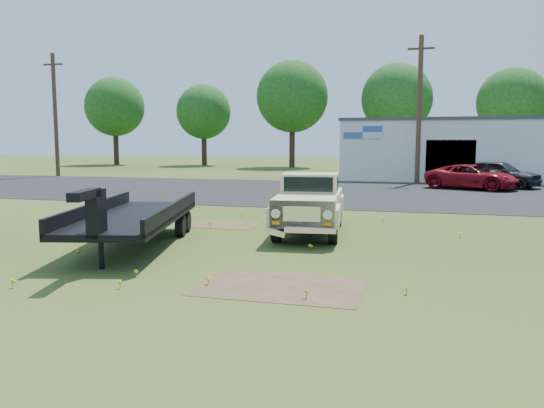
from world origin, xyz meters
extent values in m
plane|color=#2F4917|center=(0.00, 0.00, 0.00)|extent=(140.00, 140.00, 0.00)
cube|color=black|center=(0.00, 15.00, 0.00)|extent=(90.00, 14.00, 0.02)
cube|color=#4D3B29|center=(1.50, -3.00, 0.00)|extent=(3.00, 2.00, 0.01)
cube|color=#4D3B29|center=(-2.00, 3.50, 0.00)|extent=(2.20, 1.60, 0.01)
cube|color=silver|center=(6.00, 27.00, 2.00)|extent=(14.00, 8.00, 4.00)
cube|color=#3F3F44|center=(6.00, 27.00, 4.05)|extent=(14.20, 8.20, 0.20)
cube|color=black|center=(6.00, 23.05, 1.60)|extent=(3.00, 0.10, 2.20)
cube|color=silver|center=(0.50, 22.95, 3.20)|extent=(2.50, 0.08, 0.80)
cylinder|color=#3F2C1D|center=(-22.00, 22.00, 4.50)|extent=(0.30, 0.30, 9.00)
cube|color=#3F2C1D|center=(-22.00, 22.00, 8.20)|extent=(1.60, 0.12, 0.12)
cylinder|color=#3F2C1D|center=(4.00, 22.00, 4.50)|extent=(0.30, 0.30, 9.00)
cube|color=#3F2C1D|center=(4.00, 22.00, 8.20)|extent=(1.60, 0.12, 0.12)
cylinder|color=#332217|center=(-28.00, 40.00, 1.80)|extent=(0.56, 0.56, 3.60)
sphere|color=#164112|center=(-28.00, 40.00, 6.32)|extent=(6.40, 6.40, 6.40)
cylinder|color=#332217|center=(-18.00, 41.00, 1.62)|extent=(0.56, 0.56, 3.24)
sphere|color=#164112|center=(-18.00, 41.00, 5.69)|extent=(5.76, 5.76, 5.76)
cylinder|color=#332217|center=(-8.00, 39.50, 1.98)|extent=(0.56, 0.56, 3.96)
sphere|color=#164112|center=(-8.00, 39.50, 6.95)|extent=(7.04, 7.04, 7.04)
cylinder|color=#332217|center=(2.00, 40.50, 1.89)|extent=(0.56, 0.56, 3.78)
sphere|color=#164112|center=(2.00, 40.50, 6.64)|extent=(6.72, 6.72, 6.72)
cylinder|color=#332217|center=(12.00, 39.00, 1.71)|extent=(0.56, 0.56, 3.42)
sphere|color=#164112|center=(12.00, 39.00, 6.00)|extent=(6.08, 6.08, 6.08)
imported|color=maroon|center=(6.87, 18.58, 0.67)|extent=(5.31, 3.93, 1.34)
imported|color=black|center=(8.46, 20.22, 0.77)|extent=(4.86, 3.76, 1.55)
camera|label=1|loc=(3.82, -12.19, 2.68)|focal=35.00mm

